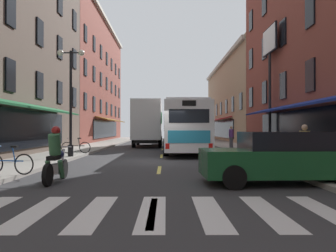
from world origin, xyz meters
The scene contains 16 objects.
ground_plane centered at (0.00, 0.00, -0.05)m, with size 34.80×80.00×0.10m, color #333335.
lane_centre_dashes centered at (0.00, -0.25, 0.00)m, with size 0.14×73.90×0.01m.
crosswalk_near centered at (0.00, -10.00, 0.00)m, with size 7.10×2.80×0.01m.
sidewalk_left centered at (-5.90, 0.00, 0.07)m, with size 3.00×80.00×0.14m, color gray.
sidewalk_right centered at (5.90, 0.00, 0.07)m, with size 3.00×80.00×0.14m, color gray.
billboard_sign centered at (7.05, 5.41, 6.31)m, with size 0.40×2.67×8.12m.
transit_bus centered at (1.44, 6.37, 1.70)m, with size 2.67×11.60×3.24m.
box_truck centered at (-1.36, 13.54, 2.03)m, with size 2.52×7.93×3.97m.
sedan_near centered at (-1.31, 23.29, 0.70)m, with size 1.89×4.72×1.38m.
sedan_mid centered at (3.56, -6.79, 0.75)m, with size 4.49×2.06×1.50m.
motorcycle_rider centered at (-2.99, -6.47, 0.71)m, with size 0.62×2.07×1.66m.
bicycle_near centered at (-5.08, 3.50, 0.50)m, with size 1.71×0.48×0.91m.
bicycle_mid centered at (-4.70, -5.78, 0.50)m, with size 1.70×0.48×0.91m.
pedestrian_near centered at (5.20, -4.57, 0.98)m, with size 0.52×0.39×1.60m.
pedestrian_mid centered at (5.28, 9.33, 0.98)m, with size 0.36×0.36×1.64m.
street_lamp_twin centered at (-4.74, 1.17, 3.23)m, with size 1.42×0.32×5.60m.
Camera 1 is at (0.26, -16.38, 1.58)m, focal length 35.79 mm.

